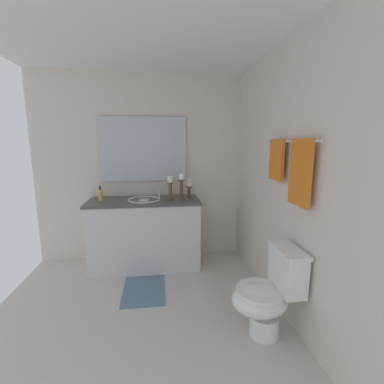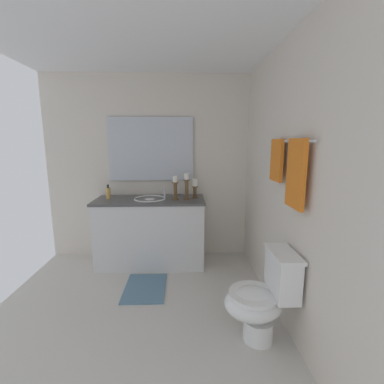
{
  "view_description": "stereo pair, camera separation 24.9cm",
  "coord_description": "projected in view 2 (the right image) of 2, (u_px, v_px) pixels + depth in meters",
  "views": [
    {
      "loc": [
        2.22,
        0.21,
        1.58
      ],
      "look_at": [
        -0.36,
        0.55,
        1.09
      ],
      "focal_mm": 24.99,
      "sensor_mm": 36.0,
      "label": 1
    },
    {
      "loc": [
        2.24,
        0.46,
        1.58
      ],
      "look_at": [
        -0.36,
        0.55,
        1.09
      ],
      "focal_mm": 24.99,
      "sensor_mm": 36.0,
      "label": 2
    }
  ],
  "objects": [
    {
      "name": "towel_center",
      "position": [
        296.0,
        174.0,
        1.94
      ],
      "size": [
        0.28,
        0.03,
        0.51
      ],
      "primitive_type": "cube",
      "color": "orange",
      "rests_on": "towel_bar"
    },
    {
      "name": "bath_mat",
      "position": [
        145.0,
        288.0,
        2.92
      ],
      "size": [
        0.6,
        0.44,
        0.02
      ],
      "primitive_type": "cube",
      "color": "slate",
      "rests_on": "ground"
    },
    {
      "name": "toilet",
      "position": [
        262.0,
        298.0,
        2.11
      ],
      "size": [
        0.39,
        0.54,
        0.75
      ],
      "color": "white",
      "rests_on": "ground"
    },
    {
      "name": "sink_basin",
      "position": [
        150.0,
        202.0,
        3.38
      ],
      "size": [
        0.4,
        0.4,
        0.24
      ],
      "color": "white",
      "rests_on": "vanity_cabinet"
    },
    {
      "name": "candle_holder_short",
      "position": [
        187.0,
        186.0,
        3.32
      ],
      "size": [
        0.09,
        0.09,
        0.33
      ],
      "color": "brown",
      "rests_on": "vanity_cabinet"
    },
    {
      "name": "ceiling",
      "position": [
        122.0,
        24.0,
        2.02
      ],
      "size": [
        2.8,
        2.72,
        0.02
      ],
      "primitive_type": "cube",
      "color": "white"
    },
    {
      "name": "candle_holder_tall",
      "position": [
        195.0,
        188.0,
        3.42
      ],
      "size": [
        0.09,
        0.09,
        0.25
      ],
      "color": "brown",
      "rests_on": "vanity_cabinet"
    },
    {
      "name": "candle_holder_mid",
      "position": [
        175.0,
        187.0,
        3.31
      ],
      "size": [
        0.09,
        0.09,
        0.3
      ],
      "color": "brown",
      "rests_on": "vanity_cabinet"
    },
    {
      "name": "soap_bottle",
      "position": [
        108.0,
        193.0,
        3.38
      ],
      "size": [
        0.06,
        0.06,
        0.18
      ],
      "color": "#E5B259",
      "rests_on": "vanity_cabinet"
    },
    {
      "name": "mirror",
      "position": [
        151.0,
        149.0,
        3.54
      ],
      "size": [
        0.02,
        1.12,
        0.83
      ],
      "primitive_type": "cube",
      "color": "silver"
    },
    {
      "name": "towel_bar",
      "position": [
        289.0,
        141.0,
        2.1
      ],
      "size": [
        0.83,
        0.02,
        0.02
      ],
      "primitive_type": "cylinder",
      "rotation": [
        0.0,
        1.57,
        0.0
      ],
      "color": "silver"
    },
    {
      "name": "wall_back",
      "position": [
        287.0,
        184.0,
        2.3
      ],
      "size": [
        2.8,
        0.04,
        2.45
      ],
      "primitive_type": "cube",
      "color": "silver",
      "rests_on": "ground"
    },
    {
      "name": "floor",
      "position": [
        134.0,
        316.0,
        2.48
      ],
      "size": [
        2.8,
        2.72,
        0.02
      ],
      "primitive_type": "cube",
      "color": "beige",
      "rests_on": "ground"
    },
    {
      "name": "vanity_cabinet",
      "position": [
        151.0,
        232.0,
        3.46
      ],
      "size": [
        0.58,
        1.38,
        0.87
      ],
      "color": "silver",
      "rests_on": "ground"
    },
    {
      "name": "towel_near_vanity",
      "position": [
        277.0,
        160.0,
        2.33
      ],
      "size": [
        0.24,
        0.03,
        0.37
      ],
      "primitive_type": "cube",
      "color": "orange",
      "rests_on": "towel_bar"
    },
    {
      "name": "wall_left",
      "position": [
        149.0,
        168.0,
        3.63
      ],
      "size": [
        0.04,
        2.72,
        2.45
      ],
      "primitive_type": "cube",
      "color": "silver",
      "rests_on": "ground"
    }
  ]
}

